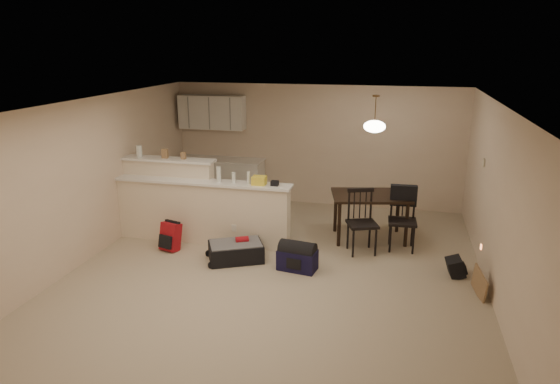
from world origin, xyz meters
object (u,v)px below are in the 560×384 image
(suitcase, at_px, (236,252))
(black_daypack, at_px, (455,267))
(pendant_lamp, at_px, (375,126))
(dining_chair_far, at_px, (402,220))
(dining_table, at_px, (371,200))
(dining_chair_near, at_px, (362,222))
(navy_duffel, at_px, (297,260))
(red_backpack, at_px, (170,236))

(suitcase, xyz_separation_m, black_daypack, (3.32, 0.23, -0.01))
(pendant_lamp, relative_size, dining_chair_far, 0.60)
(dining_chair_far, bearing_deg, dining_table, 144.82)
(dining_table, bearing_deg, dining_chair_near, -109.56)
(navy_duffel, bearing_deg, dining_chair_near, 53.48)
(dining_chair_near, relative_size, suitcase, 1.26)
(dining_chair_near, distance_m, red_backpack, 3.16)
(dining_chair_far, xyz_separation_m, navy_duffel, (-1.52, -1.17, -0.36))
(dining_chair_near, xyz_separation_m, red_backpack, (-3.08, -0.62, -0.29))
(pendant_lamp, bearing_deg, black_daypack, -41.32)
(black_daypack, bearing_deg, dining_chair_near, 63.47)
(dining_table, distance_m, dining_chair_far, 0.68)
(dining_chair_far, relative_size, navy_duffel, 1.80)
(dining_table, relative_size, suitcase, 1.76)
(red_backpack, height_order, black_daypack, red_backpack)
(dining_table, height_order, dining_chair_near, dining_chair_near)
(dining_chair_far, height_order, black_daypack, dining_chair_far)
(suitcase, bearing_deg, red_backpack, 146.41)
(navy_duffel, bearing_deg, black_daypack, 17.20)
(dining_chair_far, bearing_deg, red_backpack, -168.88)
(navy_duffel, bearing_deg, suitcase, -177.51)
(suitcase, bearing_deg, pendant_lamp, 9.15)
(suitcase, xyz_separation_m, red_backpack, (-1.18, 0.15, 0.09))
(pendant_lamp, xyz_separation_m, navy_duffel, (-0.97, -1.52, -1.83))
(dining_table, bearing_deg, black_daypack, -53.73)
(dining_table, relative_size, pendant_lamp, 2.34)
(navy_duffel, relative_size, black_daypack, 1.92)
(dining_chair_far, xyz_separation_m, black_daypack, (0.79, -0.82, -0.38))
(dining_chair_far, xyz_separation_m, red_backpack, (-3.71, -0.91, -0.29))
(pendant_lamp, height_order, navy_duffel, pendant_lamp)
(dining_chair_near, height_order, suitcase, dining_chair_near)
(dining_chair_near, distance_m, navy_duffel, 1.30)
(dining_chair_near, height_order, navy_duffel, dining_chair_near)
(suitcase, distance_m, red_backpack, 1.20)
(red_backpack, bearing_deg, dining_chair_near, 27.71)
(pendant_lamp, bearing_deg, suitcase, -144.56)
(red_backpack, relative_size, navy_duffel, 0.80)
(dining_table, xyz_separation_m, pendant_lamp, (0.00, -0.00, 1.28))
(dining_chair_far, bearing_deg, dining_chair_near, -157.96)
(suitcase, bearing_deg, dining_chair_near, -4.26)
(dining_chair_far, height_order, suitcase, dining_chair_far)
(dining_chair_near, bearing_deg, dining_table, 62.68)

